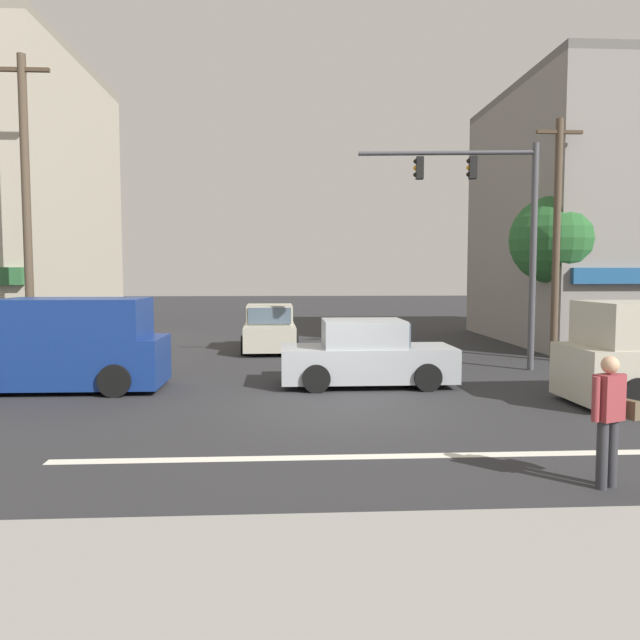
{
  "coord_description": "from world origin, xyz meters",
  "views": [
    {
      "loc": [
        -1.1,
        -12.41,
        2.7
      ],
      "look_at": [
        -0.26,
        2.0,
        1.6
      ],
      "focal_mm": 35.0,
      "sensor_mm": 36.0,
      "label": 1
    }
  ],
  "objects_px": {
    "utility_pole_far_right": "(557,236)",
    "sedan_parked_curbside": "(366,356)",
    "utility_pole_near_left": "(27,211)",
    "pedestrian_foreground_with_bag": "(610,413)",
    "street_tree": "(554,241)",
    "sedan_crossing_rightbound": "(270,330)",
    "van_crossing_center": "(67,347)",
    "traffic_light_mast": "(498,219)"
  },
  "relations": [
    {
      "from": "sedan_crossing_rightbound",
      "to": "sedan_parked_curbside",
      "type": "bearing_deg",
      "value": -70.61
    },
    {
      "from": "street_tree",
      "to": "utility_pole_far_right",
      "type": "bearing_deg",
      "value": -111.06
    },
    {
      "from": "traffic_light_mast",
      "to": "sedan_parked_curbside",
      "type": "height_order",
      "value": "traffic_light_mast"
    },
    {
      "from": "sedan_parked_curbside",
      "to": "sedan_crossing_rightbound",
      "type": "xyz_separation_m",
      "value": [
        -2.47,
        7.01,
        0.0
      ]
    },
    {
      "from": "sedan_parked_curbside",
      "to": "sedan_crossing_rightbound",
      "type": "distance_m",
      "value": 7.43
    },
    {
      "from": "pedestrian_foreground_with_bag",
      "to": "utility_pole_near_left",
      "type": "bearing_deg",
      "value": 138.65
    },
    {
      "from": "traffic_light_mast",
      "to": "sedan_parked_curbside",
      "type": "relative_size",
      "value": 1.51
    },
    {
      "from": "utility_pole_far_right",
      "to": "van_crossing_center",
      "type": "distance_m",
      "value": 14.15
    },
    {
      "from": "sedan_parked_curbside",
      "to": "utility_pole_near_left",
      "type": "bearing_deg",
      "value": 165.57
    },
    {
      "from": "utility_pole_far_right",
      "to": "pedestrian_foreground_with_bag",
      "type": "bearing_deg",
      "value": -110.73
    },
    {
      "from": "utility_pole_far_right",
      "to": "traffic_light_mast",
      "type": "xyz_separation_m",
      "value": [
        -2.42,
        -1.7,
        0.38
      ]
    },
    {
      "from": "van_crossing_center",
      "to": "pedestrian_foreground_with_bag",
      "type": "bearing_deg",
      "value": -38.09
    },
    {
      "from": "sedan_parked_curbside",
      "to": "pedestrian_foreground_with_bag",
      "type": "relative_size",
      "value": 2.46
    },
    {
      "from": "utility_pole_near_left",
      "to": "pedestrian_foreground_with_bag",
      "type": "relative_size",
      "value": 4.99
    },
    {
      "from": "street_tree",
      "to": "utility_pole_far_right",
      "type": "xyz_separation_m",
      "value": [
        -0.58,
        -1.51,
        0.05
      ]
    },
    {
      "from": "traffic_light_mast",
      "to": "sedan_crossing_rightbound",
      "type": "distance_m",
      "value": 8.7
    },
    {
      "from": "sedan_crossing_rightbound",
      "to": "pedestrian_foreground_with_bag",
      "type": "height_order",
      "value": "pedestrian_foreground_with_bag"
    },
    {
      "from": "traffic_light_mast",
      "to": "van_crossing_center",
      "type": "distance_m",
      "value": 11.55
    },
    {
      "from": "utility_pole_near_left",
      "to": "van_crossing_center",
      "type": "height_order",
      "value": "utility_pole_near_left"
    },
    {
      "from": "utility_pole_far_right",
      "to": "pedestrian_foreground_with_bag",
      "type": "relative_size",
      "value": 4.37
    },
    {
      "from": "van_crossing_center",
      "to": "pedestrian_foreground_with_bag",
      "type": "distance_m",
      "value": 11.5
    },
    {
      "from": "utility_pole_far_right",
      "to": "sedan_parked_curbside",
      "type": "relative_size",
      "value": 1.78
    },
    {
      "from": "utility_pole_near_left",
      "to": "pedestrian_foreground_with_bag",
      "type": "bearing_deg",
      "value": -41.35
    },
    {
      "from": "utility_pole_far_right",
      "to": "van_crossing_center",
      "type": "relative_size",
      "value": 1.58
    },
    {
      "from": "traffic_light_mast",
      "to": "utility_pole_near_left",
      "type": "bearing_deg",
      "value": 179.76
    },
    {
      "from": "utility_pole_far_right",
      "to": "sedan_crossing_rightbound",
      "type": "distance_m",
      "value": 9.81
    },
    {
      "from": "utility_pole_far_right",
      "to": "traffic_light_mast",
      "type": "distance_m",
      "value": 2.98
    },
    {
      "from": "sedan_crossing_rightbound",
      "to": "utility_pole_near_left",
      "type": "bearing_deg",
      "value": -142.61
    },
    {
      "from": "sedan_crossing_rightbound",
      "to": "pedestrian_foreground_with_bag",
      "type": "distance_m",
      "value": 14.98
    },
    {
      "from": "sedan_crossing_rightbound",
      "to": "van_crossing_center",
      "type": "bearing_deg",
      "value": -122.09
    },
    {
      "from": "utility_pole_near_left",
      "to": "utility_pole_far_right",
      "type": "xyz_separation_m",
      "value": [
        15.01,
        1.65,
        -0.52
      ]
    },
    {
      "from": "sedan_crossing_rightbound",
      "to": "street_tree",
      "type": "bearing_deg",
      "value": -9.72
    },
    {
      "from": "traffic_light_mast",
      "to": "van_crossing_center",
      "type": "relative_size",
      "value": 1.34
    },
    {
      "from": "utility_pole_near_left",
      "to": "sedan_parked_curbside",
      "type": "bearing_deg",
      "value": -14.43
    },
    {
      "from": "sedan_parked_curbside",
      "to": "street_tree",
      "type": "bearing_deg",
      "value": 38.1
    },
    {
      "from": "pedestrian_foreground_with_bag",
      "to": "sedan_crossing_rightbound",
      "type": "bearing_deg",
      "value": 107.71
    },
    {
      "from": "utility_pole_near_left",
      "to": "traffic_light_mast",
      "type": "relative_size",
      "value": 1.34
    },
    {
      "from": "utility_pole_near_left",
      "to": "sedan_parked_curbside",
      "type": "relative_size",
      "value": 2.03
    },
    {
      "from": "utility_pole_far_right",
      "to": "sedan_parked_curbside",
      "type": "xyz_separation_m",
      "value": [
        -6.31,
        -3.89,
        -3.09
      ]
    },
    {
      "from": "street_tree",
      "to": "utility_pole_near_left",
      "type": "height_order",
      "value": "utility_pole_near_left"
    },
    {
      "from": "utility_pole_far_right",
      "to": "pedestrian_foreground_with_bag",
      "type": "distance_m",
      "value": 12.26
    },
    {
      "from": "utility_pole_far_right",
      "to": "sedan_parked_curbside",
      "type": "bearing_deg",
      "value": -148.34
    }
  ]
}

